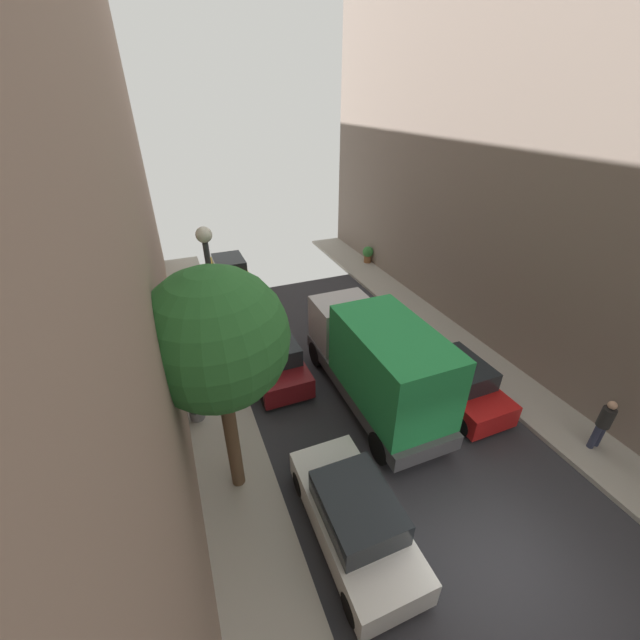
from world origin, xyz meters
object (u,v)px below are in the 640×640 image
at_px(potted_plant_2, 196,408).
at_px(parked_car_right_2, 454,380).
at_px(parked_car_left_4, 230,272).
at_px(pedestrian, 604,423).
at_px(delivery_truck, 376,360).
at_px(lamp_post, 214,298).
at_px(parked_car_left_2, 354,516).
at_px(parked_car_left_3, 273,358).
at_px(potted_plant_4, 368,253).
at_px(street_tree_0, 216,340).

bearing_deg(potted_plant_2, parked_car_right_2, -14.04).
xyz_separation_m(parked_car_left_4, pedestrian, (7.78, -15.84, 0.35)).
distance_m(delivery_truck, lamp_post, 5.44).
relative_size(parked_car_left_4, parked_car_right_2, 1.00).
height_order(parked_car_left_2, pedestrian, pedestrian).
height_order(parked_car_left_3, lamp_post, lamp_post).
relative_size(parked_car_right_2, potted_plant_4, 4.19).
bearing_deg(pedestrian, street_tree_0, 164.74).
relative_size(parked_car_left_4, street_tree_0, 0.68).
xyz_separation_m(parked_car_left_2, parked_car_right_2, (5.40, 3.16, 0.00)).
relative_size(parked_car_left_3, street_tree_0, 0.68).
bearing_deg(parked_car_left_4, delivery_truck, -76.86).
bearing_deg(parked_car_left_2, parked_car_left_4, 90.00).
bearing_deg(street_tree_0, parked_car_left_4, 80.19).
height_order(delivery_truck, potted_plant_2, delivery_truck).
bearing_deg(pedestrian, lamp_post, 148.01).
distance_m(parked_car_left_2, lamp_post, 6.90).
bearing_deg(parked_car_left_4, potted_plant_2, -106.38).
relative_size(parked_car_left_3, lamp_post, 0.69).
relative_size(pedestrian, potted_plant_2, 2.15).
relative_size(parked_car_left_3, parked_car_right_2, 1.00).
bearing_deg(parked_car_right_2, parked_car_left_3, 146.15).
xyz_separation_m(parked_car_left_3, street_tree_0, (-2.26, -4.38, 4.00)).
bearing_deg(parked_car_left_3, pedestrian, -42.45).
distance_m(parked_car_left_3, delivery_truck, 4.06).
bearing_deg(lamp_post, street_tree_0, -96.29).
bearing_deg(street_tree_0, potted_plant_4, 49.95).
distance_m(parked_car_left_4, delivery_truck, 11.92).
bearing_deg(parked_car_left_2, parked_car_left_3, 90.00).
height_order(parked_car_left_3, delivery_truck, delivery_truck).
relative_size(street_tree_0, potted_plant_2, 7.73).
distance_m(street_tree_0, lamp_post, 3.39).
height_order(pedestrian, potted_plant_2, pedestrian).
bearing_deg(pedestrian, parked_car_left_2, 177.57).
bearing_deg(delivery_truck, parked_car_right_2, -16.11).
xyz_separation_m(parked_car_left_4, street_tree_0, (-2.26, -13.10, 4.00)).
bearing_deg(parked_car_left_4, lamp_post, -100.98).
relative_size(parked_car_left_2, potted_plant_2, 5.25).
bearing_deg(street_tree_0, parked_car_right_2, 5.62).
bearing_deg(parked_car_left_3, street_tree_0, -117.37).
xyz_separation_m(street_tree_0, potted_plant_2, (-0.75, 2.86, -4.15)).
xyz_separation_m(parked_car_right_2, potted_plant_2, (-8.41, 2.10, -0.15)).
height_order(parked_car_left_2, potted_plant_2, parked_car_left_2).
bearing_deg(parked_car_left_4, potted_plant_4, -2.32).
xyz_separation_m(parked_car_left_3, pedestrian, (7.78, -7.11, 0.35)).
bearing_deg(parked_car_left_3, parked_car_left_2, -90.00).
distance_m(parked_car_left_2, parked_car_left_4, 15.51).
distance_m(parked_car_right_2, delivery_truck, 3.01).
bearing_deg(potted_plant_4, lamp_post, -137.62).
xyz_separation_m(parked_car_left_2, street_tree_0, (-2.26, 2.41, 4.00)).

